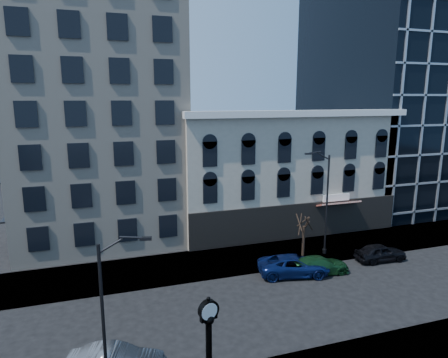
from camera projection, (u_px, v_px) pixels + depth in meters
name	position (u px, v px, depth m)	size (l,w,h in m)	color
ground	(214.00, 316.00, 25.32)	(160.00, 160.00, 0.00)	black
sidewalk_far	(186.00, 266.00, 32.75)	(160.00, 6.00, 0.12)	gray
cream_tower	(91.00, 35.00, 37.16)	(15.90, 15.40, 42.50)	beige
victorian_row	(278.00, 170.00, 42.60)	(22.60, 11.19, 12.50)	#BEB19C
glass_office	(402.00, 95.00, 51.83)	(20.00, 20.15, 28.00)	black
street_clock	(209.00, 346.00, 18.66)	(1.04, 1.04, 4.59)	black
street_lamp_near	(115.00, 279.00, 16.52)	(2.09, 0.58, 8.11)	black
street_lamp_far	(321.00, 176.00, 33.75)	(2.40, 0.58, 9.29)	black
bare_tree_far	(304.00, 220.00, 34.11)	(2.51, 2.51, 4.32)	black
car_far_a	(294.00, 265.00, 31.11)	(2.58, 5.59, 1.55)	#0C194C
car_far_b	(320.00, 265.00, 31.41)	(1.91, 4.69, 1.36)	#143F1E
car_far_c	(380.00, 252.00, 33.80)	(1.76, 4.36, 1.49)	black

